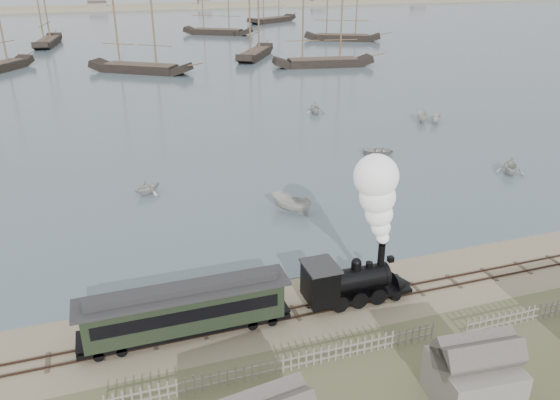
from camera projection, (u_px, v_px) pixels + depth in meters
name	position (u px, v px, depth m)	size (l,w,h in m)	color
ground	(340.00, 287.00, 38.21)	(600.00, 600.00, 0.00)	tan
harbor_water	(135.00, 27.00, 185.80)	(600.00, 336.00, 0.06)	#41515C
rail_track	(352.00, 302.00, 36.45)	(120.00, 1.80, 0.16)	#37261E
picket_fence_west	(284.00, 373.00, 30.24)	(19.00, 0.10, 1.20)	slate
shed_mid	(470.00, 400.00, 28.37)	(4.00, 3.50, 3.60)	slate
far_spit	(120.00, 9.00, 255.28)	(500.00, 20.00, 1.80)	tan
locomotive	(372.00, 240.00, 34.99)	(7.84, 2.93, 9.77)	black
passenger_coach	(185.00, 308.00, 32.48)	(12.65, 2.44, 3.07)	black
beached_dinghy	(252.00, 294.00, 36.64)	(3.74, 2.67, 0.77)	beige
rowboat_1	(147.00, 187.00, 52.97)	(2.86, 2.47, 1.51)	beige
rowboat_2	(291.00, 204.00, 49.09)	(4.12, 1.55, 1.59)	beige
rowboat_3	(379.00, 151.00, 64.07)	(3.63, 2.59, 0.75)	beige
rowboat_4	(511.00, 166.00, 57.95)	(3.39, 2.92, 1.78)	beige
rowboat_5	(422.00, 117.00, 76.96)	(3.50, 1.32, 1.35)	beige
rowboat_7	(315.00, 108.00, 80.81)	(3.41, 2.95, 1.80)	beige
rowboat_8	(436.00, 119.00, 76.30)	(3.20, 1.20, 1.24)	beige
schooner_2	(136.00, 21.00, 106.87)	(21.49, 4.96, 20.00)	black
schooner_3	(255.00, 13.00, 123.72)	(19.54, 4.51, 20.00)	black
schooner_4	(324.00, 18.00, 113.09)	(21.43, 4.94, 20.00)	black
schooner_5	(344.00, 3.00, 151.22)	(21.32, 4.92, 20.00)	black
schooner_7	(42.00, 6.00, 142.27)	(20.38, 4.70, 20.00)	black
schooner_8	(216.00, 0.00, 163.53)	(21.30, 4.92, 20.00)	black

